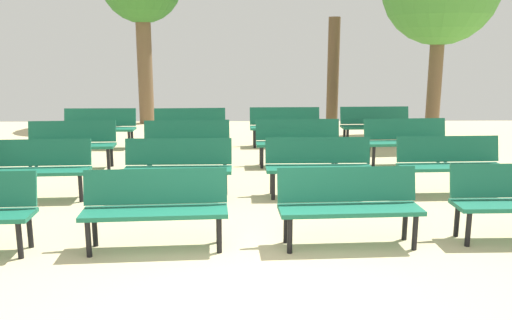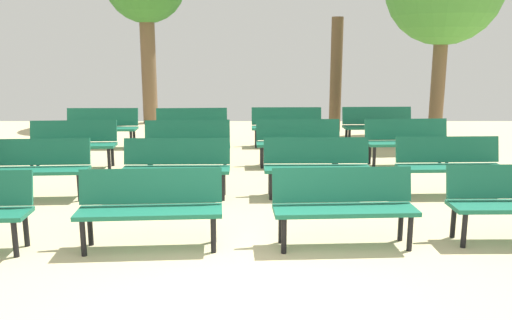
# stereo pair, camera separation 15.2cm
# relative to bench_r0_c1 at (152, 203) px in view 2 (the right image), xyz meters

# --- Properties ---
(ground_plane) EXTENTS (24.00, 24.00, 0.00)m
(ground_plane) POSITION_rel_bench_r0_c1_xyz_m (1.15, -1.54, -0.50)
(ground_plane) COLOR #CCB789
(bench_r0_c1) EXTENTS (1.63, 0.59, 0.87)m
(bench_r0_c1) POSITION_rel_bench_r0_c1_xyz_m (0.00, 0.00, 0.00)
(bench_r0_c1) COLOR #19664C
(bench_r0_c1) RESTS_ON ground_plane
(bench_r0_c2) EXTENTS (1.62, 0.57, 0.87)m
(bench_r0_c2) POSITION_rel_bench_r0_c1_xyz_m (2.17, 0.06, 0.00)
(bench_r0_c2) COLOR #19664C
(bench_r0_c2) RESTS_ON ground_plane
(bench_r1_c0) EXTENTS (1.63, 0.58, 0.87)m
(bench_r1_c0) POSITION_rel_bench_r0_c1_xyz_m (-2.12, 2.00, 0.00)
(bench_r1_c0) COLOR #19664C
(bench_r1_c0) RESTS_ON ground_plane
(bench_r1_c1) EXTENTS (1.61, 0.51, 0.87)m
(bench_r1_c1) POSITION_rel_bench_r0_c1_xyz_m (-0.01, 2.05, 0.00)
(bench_r1_c1) COLOR #19664C
(bench_r1_c1) RESTS_ON ground_plane
(bench_r1_c2) EXTENTS (1.61, 0.50, 0.87)m
(bench_r1_c2) POSITION_rel_bench_r0_c1_xyz_m (2.10, 2.13, 0.00)
(bench_r1_c2) COLOR #19664C
(bench_r1_c2) RESTS_ON ground_plane
(bench_r1_c3) EXTENTS (1.62, 0.55, 0.87)m
(bench_r1_c3) POSITION_rel_bench_r0_c1_xyz_m (4.14, 2.20, 0.00)
(bench_r1_c3) COLOR #19664C
(bench_r1_c3) RESTS_ON ground_plane
(bench_r2_c0) EXTENTS (1.63, 0.59, 0.87)m
(bench_r2_c0) POSITION_rel_bench_r0_c1_xyz_m (-2.25, 4.05, 0.00)
(bench_r2_c0) COLOR #19664C
(bench_r2_c0) RESTS_ON ground_plane
(bench_r2_c1) EXTENTS (1.63, 0.58, 0.87)m
(bench_r2_c1) POSITION_rel_bench_r0_c1_xyz_m (-0.11, 4.10, 0.00)
(bench_r2_c1) COLOR #19664C
(bench_r2_c1) RESTS_ON ground_plane
(bench_r2_c2) EXTENTS (1.61, 0.52, 0.87)m
(bench_r2_c2) POSITION_rel_bench_r0_c1_xyz_m (1.99, 4.22, 0.00)
(bench_r2_c2) COLOR #19664C
(bench_r2_c2) RESTS_ON ground_plane
(bench_r2_c3) EXTENTS (1.63, 0.58, 0.87)m
(bench_r2_c3) POSITION_rel_bench_r0_c1_xyz_m (4.08, 4.28, 0.00)
(bench_r2_c3) COLOR #19664C
(bench_r2_c3) RESTS_ON ground_plane
(bench_r3_c0) EXTENTS (1.61, 0.51, 0.87)m
(bench_r3_c0) POSITION_rel_bench_r0_c1_xyz_m (-2.30, 6.12, 0.00)
(bench_r3_c0) COLOR #19664C
(bench_r3_c0) RESTS_ON ground_plane
(bench_r3_c1) EXTENTS (1.63, 0.58, 0.87)m
(bench_r3_c1) POSITION_rel_bench_r0_c1_xyz_m (-0.27, 6.14, 0.00)
(bench_r3_c1) COLOR #19664C
(bench_r3_c1) RESTS_ON ground_plane
(bench_r3_c2) EXTENTS (1.61, 0.51, 0.87)m
(bench_r3_c2) POSITION_rel_bench_r0_c1_xyz_m (1.88, 6.28, 0.00)
(bench_r3_c2) COLOR #19664C
(bench_r3_c2) RESTS_ON ground_plane
(bench_r3_c3) EXTENTS (1.62, 0.55, 0.87)m
(bench_r3_c3) POSITION_rel_bench_r0_c1_xyz_m (3.98, 6.38, 0.00)
(bench_r3_c3) COLOR #19664C
(bench_r3_c3) RESTS_ON ground_plane
(tree_0) EXTENTS (0.31, 0.31, 3.00)m
(tree_0) POSITION_rel_bench_r0_c1_xyz_m (3.30, 8.48, 1.00)
(tree_0) COLOR brown
(tree_0) RESTS_ON ground_plane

